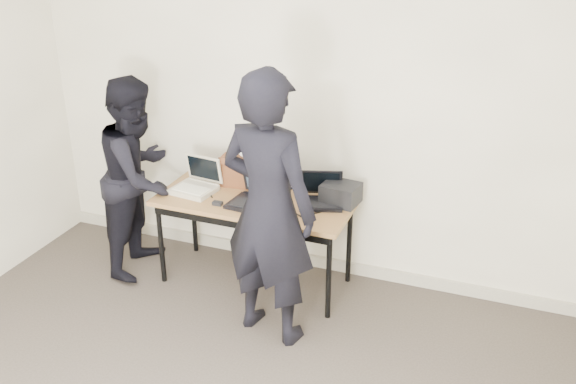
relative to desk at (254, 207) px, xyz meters
The scene contains 13 objects.
room 1.98m from the desk, 81.68° to the right, with size 4.60×4.60×2.80m.
desk is the anchor object (origin of this frame).
laptop_beige 0.50m from the desk, behind, with size 0.36×0.35×0.26m.
laptop_center 0.14m from the desk, 30.82° to the right, with size 0.40×0.39×0.28m.
laptop_right 0.52m from the desk, 16.39° to the left, with size 0.39×0.39×0.23m.
leather_satchel 0.34m from the desk, 128.21° to the left, with size 0.38×0.21×0.25m.
tissue 0.44m from the desk, 122.88° to the left, with size 0.13×0.10×0.08m, color white.
equipment_box 0.67m from the desk, 16.94° to the left, with size 0.27×0.23×0.15m, color black.
power_brick 0.29m from the desk, 142.61° to the right, with size 0.07×0.05×0.03m, color black.
cables 0.11m from the desk, 21.80° to the right, with size 1.15×0.38×0.01m.
person_typist 0.71m from the desk, 57.47° to the right, with size 0.69×0.46×1.90m, color black.
person_observer 0.97m from the desk, behind, with size 0.78×0.61×1.61m, color black.
baseboard 0.77m from the desk, 55.62° to the left, with size 4.50×0.03×0.10m, color #A7A08A.
Camera 1 is at (1.52, -2.19, 2.79)m, focal length 40.00 mm.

